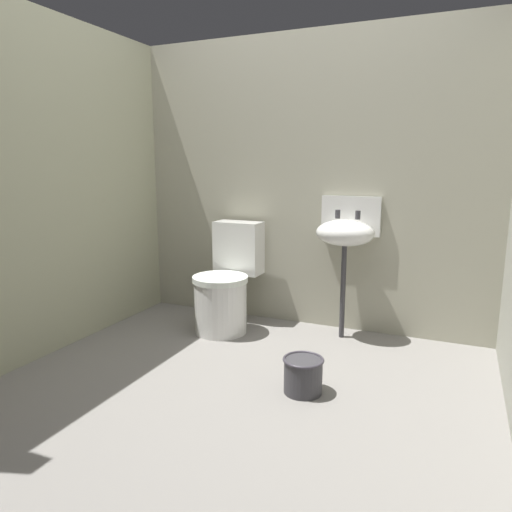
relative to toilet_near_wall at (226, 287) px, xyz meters
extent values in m
cube|color=slate|center=(0.50, -0.91, -0.36)|extent=(3.07, 2.93, 0.08)
cube|color=#9E9B86|center=(0.50, 0.40, 0.75)|extent=(3.07, 0.10, 2.14)
cube|color=#9E9E80|center=(-0.89, -0.81, 0.75)|extent=(0.10, 2.73, 2.14)
cylinder|color=silver|center=(0.00, -0.09, -0.13)|extent=(0.39, 0.39, 0.38)
cylinder|color=silver|center=(0.00, -0.09, 0.08)|extent=(0.41, 0.41, 0.04)
cube|color=silver|center=(0.00, 0.21, 0.26)|extent=(0.36, 0.19, 0.40)
cylinder|color=#353437|center=(0.84, 0.16, 0.01)|extent=(0.04, 0.04, 0.66)
ellipsoid|color=silver|center=(0.84, 0.16, 0.43)|extent=(0.40, 0.32, 0.18)
cube|color=silver|center=(0.84, 0.33, 0.53)|extent=(0.42, 0.04, 0.28)
cylinder|color=#353437|center=(0.77, 0.22, 0.55)|extent=(0.04, 0.04, 0.06)
cylinder|color=#353437|center=(0.91, 0.22, 0.55)|extent=(0.04, 0.04, 0.06)
cylinder|color=#353437|center=(0.84, -0.74, -0.23)|extent=(0.21, 0.21, 0.19)
torus|color=#353139|center=(0.84, -0.74, -0.13)|extent=(0.22, 0.22, 0.02)
camera|label=1|loc=(1.55, -3.00, 0.90)|focal=33.05mm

